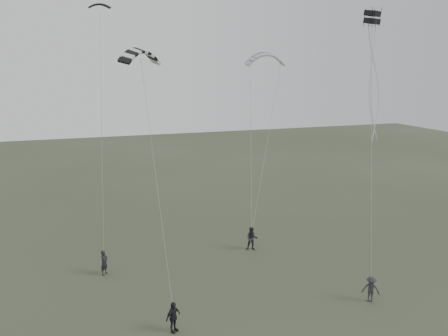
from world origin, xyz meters
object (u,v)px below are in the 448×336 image
object	(u,v)px
flyer_right	(252,239)
kite_box	(372,17)
flyer_center	(173,317)
kite_dark_small	(99,4)
kite_pale_large	(266,54)
kite_striped	(140,50)
flyer_left	(104,263)
flyer_far	(371,289)

from	to	relation	value
flyer_right	kite_box	bearing A→B (deg)	-22.44
flyer_center	kite_box	world-z (taller)	kite_box
kite_box	kite_dark_small	bearing A→B (deg)	126.40
kite_pale_large	kite_striped	bearing A→B (deg)	-132.32
kite_dark_small	flyer_right	bearing A→B (deg)	-2.24
flyer_right	kite_striped	distance (m)	16.37
flyer_right	kite_dark_small	world-z (taller)	kite_dark_small
flyer_center	kite_pale_large	bearing A→B (deg)	19.59
kite_dark_small	kite_pale_large	distance (m)	14.67
flyer_left	kite_box	bearing A→B (deg)	-64.99
kite_dark_small	kite_pale_large	world-z (taller)	kite_dark_small
flyer_right	kite_dark_small	bearing A→B (deg)	-172.92
flyer_left	kite_striped	distance (m)	14.15
flyer_left	flyer_right	distance (m)	10.83
kite_striped	kite_box	xyz separation A→B (m)	(13.84, -1.06, 2.07)
kite_pale_large	kite_box	world-z (taller)	kite_box
kite_striped	flyer_center	bearing A→B (deg)	-124.03
kite_striped	kite_box	size ratio (longest dim) A/B	3.63
flyer_center	kite_dark_small	size ratio (longest dim) A/B	1.19
flyer_center	kite_dark_small	xyz separation A→B (m)	(-2.07, 11.03, 16.64)
flyer_left	kite_pale_large	distance (m)	21.36
flyer_center	kite_dark_small	distance (m)	20.07
flyer_left	kite_pale_large	xyz separation A→B (m)	(14.63, 7.31, 13.74)
flyer_right	kite_pale_large	distance (m)	15.71
kite_striped	kite_box	world-z (taller)	kite_box
flyer_left	flyer_right	xyz separation A→B (m)	(10.81, 0.61, 0.05)
flyer_far	kite_striped	world-z (taller)	kite_striped
kite_pale_large	kite_striped	size ratio (longest dim) A/B	1.24
flyer_center	kite_striped	bearing A→B (deg)	63.81
flyer_right	flyer_center	bearing A→B (deg)	-111.47
flyer_right	flyer_center	size ratio (longest dim) A/B	1.07
flyer_left	flyer_center	xyz separation A→B (m)	(2.94, -7.89, -0.01)
flyer_far	kite_dark_small	world-z (taller)	kite_dark_small
flyer_left	kite_box	size ratio (longest dim) A/B	2.21
flyer_left	kite_dark_small	bearing A→B (deg)	25.38
flyer_right	kite_box	xyz separation A→B (m)	(5.46, -5.23, 15.51)
kite_dark_small	kite_pale_large	bearing A→B (deg)	28.87
flyer_center	kite_pale_large	distance (m)	23.59
flyer_far	kite_pale_large	size ratio (longest dim) A/B	0.46
flyer_left	kite_dark_small	size ratio (longest dim) A/B	1.20
flyer_far	kite_pale_large	xyz separation A→B (m)	(0.09, 15.93, 13.79)
flyer_center	flyer_far	distance (m)	11.62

